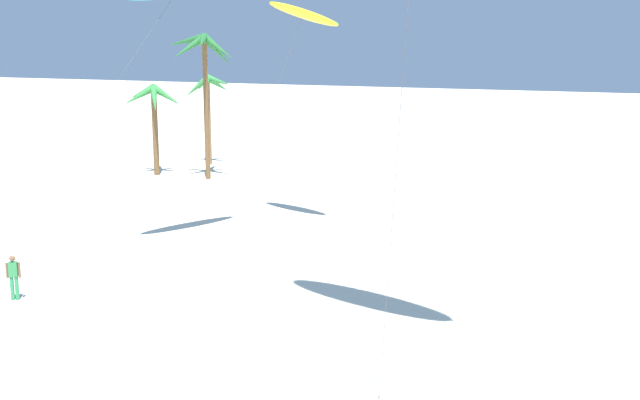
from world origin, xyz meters
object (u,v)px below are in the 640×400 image
object	(u,v)px
palm_tree_0	(154,102)
person_foreground_walker	(14,276)
palm_tree_1	(209,91)
palm_tree_2	(204,56)
flying_kite_2	(303,14)

from	to	relation	value
palm_tree_0	person_foreground_walker	xyz separation A→B (m)	(11.56, -24.36, -4.12)
palm_tree_1	palm_tree_2	distance (m)	7.06
palm_tree_1	flying_kite_2	distance (m)	21.80
person_foreground_walker	palm_tree_1	bearing A→B (deg)	109.71
palm_tree_1	flying_kite_2	xyz separation A→B (m)	(15.03, -15.02, 4.89)
palm_tree_1	person_foreground_walker	size ratio (longest dim) A/B	4.08
palm_tree_1	palm_tree_2	size ratio (longest dim) A/B	0.70
palm_tree_1	palm_tree_2	xyz separation A→B (m)	(3.34, -5.63, 2.65)
person_foreground_walker	palm_tree_2	bearing A→B (deg)	106.90
palm_tree_0	palm_tree_1	world-z (taller)	palm_tree_1
palm_tree_0	palm_tree_2	size ratio (longest dim) A/B	0.65
palm_tree_2	flying_kite_2	world-z (taller)	flying_kite_2
palm_tree_0	flying_kite_2	distance (m)	19.24
flying_kite_2	palm_tree_2	bearing A→B (deg)	141.24
flying_kite_2	person_foreground_walker	xyz separation A→B (m)	(-4.31, -14.91, -9.50)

